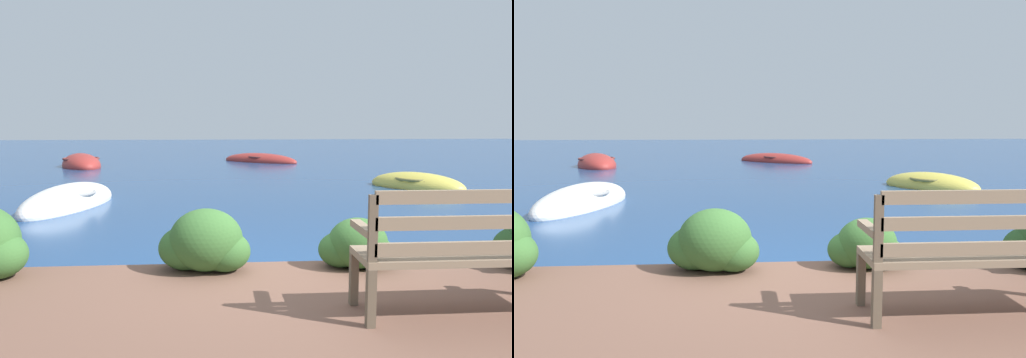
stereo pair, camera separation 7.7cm
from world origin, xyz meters
The scene contains 8 objects.
ground_plane centered at (0.00, 0.00, 0.00)m, with size 80.00×80.00×0.00m.
park_bench centered at (1.26, -1.46, 0.71)m, with size 1.68×0.48×0.93m.
hedge_clump_left centered at (-0.68, -0.23, 0.47)m, with size 0.85×0.61×0.58m.
hedge_clump_centre centered at (0.74, -0.26, 0.43)m, with size 0.70×0.51×0.48m.
rowboat_nearest centered at (-3.34, 4.72, 0.06)m, with size 1.64×3.04×0.76m.
rowboat_mid centered at (4.25, 6.87, 0.06)m, with size 2.36×2.50×0.66m.
rowboat_far centered at (-5.36, 13.22, 0.07)m, with size 2.26×3.02×0.84m.
rowboat_outer centered at (1.13, 14.90, 0.05)m, with size 3.19×2.79×0.61m.
Camera 2 is at (-0.48, -4.77, 1.59)m, focal length 35.00 mm.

